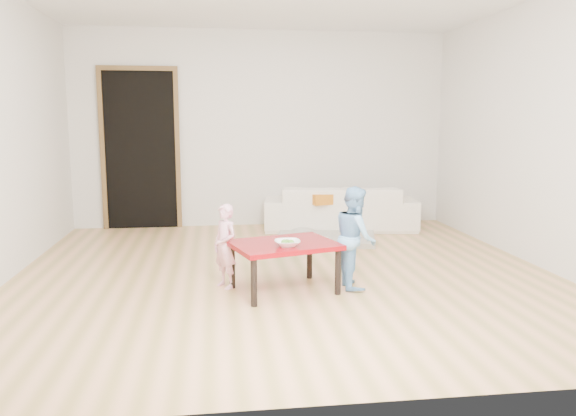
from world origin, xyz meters
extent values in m
cube|color=#AA8A49|center=(0.00, 0.00, 0.00)|extent=(5.00, 5.00, 0.01)
cube|color=silver|center=(0.00, 2.50, 1.30)|extent=(5.00, 0.02, 2.60)
cube|color=silver|center=(2.50, 0.00, 1.30)|extent=(0.02, 5.00, 2.60)
imported|color=silver|center=(0.99, 2.05, 0.29)|extent=(2.05, 1.03, 0.57)
cube|color=#CA6E16|center=(0.77, 1.90, 0.44)|extent=(0.58, 0.54, 0.13)
imported|color=white|center=(-0.07, -0.71, 0.44)|extent=(0.21, 0.21, 0.05)
imported|color=pink|center=(-0.57, -0.39, 0.36)|extent=(0.29, 0.32, 0.72)
imported|color=#5DA6D8|center=(0.54, -0.52, 0.44)|extent=(0.34, 0.43, 0.87)
imported|color=teal|center=(0.10, 0.83, 0.06)|extent=(0.40, 0.40, 0.13)
camera|label=1|loc=(-0.64, -5.10, 1.43)|focal=35.00mm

